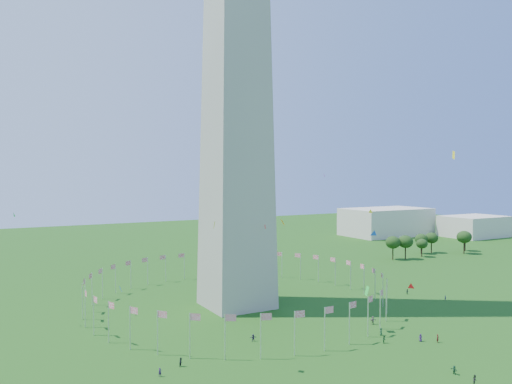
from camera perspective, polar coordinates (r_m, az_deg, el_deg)
ground at (r=100.61m, az=11.46°, el=-19.05°), size 600.00×600.00×0.00m
flag_ring at (r=139.47m, az=-2.22°, el=-11.08°), size 80.24×80.24×9.00m
gov_building_east_a at (r=307.14m, az=14.64°, el=-3.31°), size 50.00×30.00×16.00m
gov_building_east_b at (r=317.11m, az=23.67°, el=-3.61°), size 35.00×25.00×12.00m
crowd at (r=104.46m, az=15.33°, el=-17.76°), size 89.16×72.14×1.97m
kites_aloft at (r=125.82m, az=10.36°, el=-6.27°), size 121.71×74.91×37.49m
tree_line_east at (r=236.91m, az=19.27°, el=-5.71°), size 53.26×15.63×10.26m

